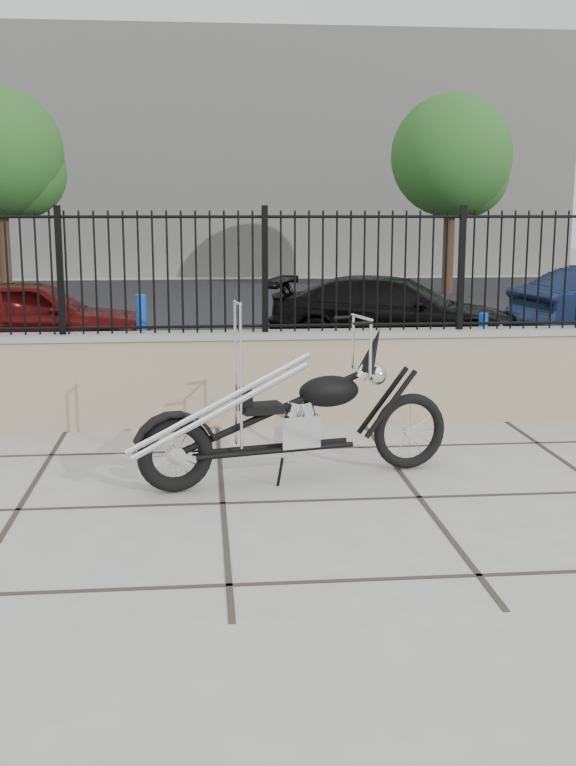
# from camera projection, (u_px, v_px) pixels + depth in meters

# --- Properties ---
(ground_plane) EXTENTS (90.00, 90.00, 0.00)m
(ground_plane) POSITION_uv_depth(u_px,v_px,m) (419.00, 498.00, 6.84)
(ground_plane) COLOR #99968E
(ground_plane) RESTS_ON ground
(parking_lot) EXTENTS (30.00, 30.00, 0.00)m
(parking_lot) POSITION_uv_depth(u_px,v_px,m) (279.00, 314.00, 19.06)
(parking_lot) COLOR black
(parking_lot) RESTS_ON ground
(retaining_wall) EXTENTS (14.00, 0.36, 0.96)m
(retaining_wall) POSITION_uv_depth(u_px,v_px,m) (362.00, 377.00, 9.19)
(retaining_wall) COLOR gray
(retaining_wall) RESTS_ON ground_plane
(iron_fence) EXTENTS (14.00, 0.08, 1.20)m
(iron_fence) POSITION_uv_depth(u_px,v_px,m) (364.00, 271.00, 8.99)
(iron_fence) COLOR black
(iron_fence) RESTS_ON retaining_wall
(background_building) EXTENTS (22.00, 6.00, 8.00)m
(background_building) POSITION_uv_depth(u_px,v_px,m) (245.00, 159.00, 31.99)
(background_building) COLOR beige
(background_building) RESTS_ON ground_plane
(chopper_motorcycle) EXTENTS (2.54, 0.99, 1.50)m
(chopper_motorcycle) POSITION_uv_depth(u_px,v_px,m) (292.00, 390.00, 7.14)
(chopper_motorcycle) COLOR black
(chopper_motorcycle) RESTS_ON ground_plane
(car_red) EXTENTS (3.54, 1.43, 1.20)m
(car_red) POSITION_uv_depth(u_px,v_px,m) (31.00, 318.00, 13.24)
(car_red) COLOR #450909
(car_red) RESTS_ON parking_lot
(car_black) EXTENTS (4.27, 2.82, 1.15)m
(car_black) POSITION_uv_depth(u_px,v_px,m) (395.00, 313.00, 14.04)
(car_black) COLOR black
(car_black) RESTS_ON parking_lot
(bollard_a) EXTENTS (0.17, 0.17, 1.12)m
(bollard_a) POSITION_uv_depth(u_px,v_px,m) (142.00, 338.00, 11.41)
(bollard_a) COLOR #0B4DAF
(bollard_a) RESTS_ON ground_plane
(bollard_b) EXTENTS (0.13, 0.13, 0.93)m
(bollard_b) POSITION_uv_depth(u_px,v_px,m) (482.00, 351.00, 11.00)
(bollard_b) COLOR #0B19A5
(bollard_b) RESTS_ON ground_plane
(tree_right) EXTENTS (3.13, 3.13, 5.29)m
(tree_right) POSITION_uv_depth(u_px,v_px,m) (452.00, 150.00, 23.10)
(tree_right) COLOR #382619
(tree_right) RESTS_ON ground_plane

